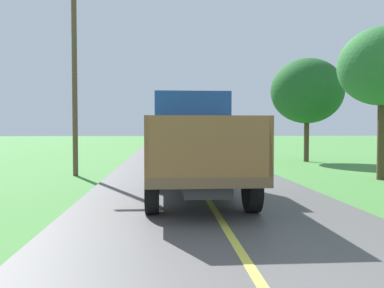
{
  "coord_description": "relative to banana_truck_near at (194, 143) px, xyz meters",
  "views": [
    {
      "loc": [
        -1.1,
        -1.44,
        1.85
      ],
      "look_at": [
        -0.27,
        10.19,
        1.4
      ],
      "focal_mm": 37.61,
      "sensor_mm": 36.0,
      "label": 1
    }
  ],
  "objects": [
    {
      "name": "banana_truck_near",
      "position": [
        0.0,
        0.0,
        0.0
      ],
      "size": [
        2.38,
        5.82,
        2.8
      ],
      "color": "#2D2D30",
      "rests_on": "road_surface"
    },
    {
      "name": "utility_pole_roadside",
      "position": [
        -4.27,
        5.22,
        2.84
      ],
      "size": [
        2.2,
        0.2,
        7.96
      ],
      "color": "brown",
      "rests_on": "ground"
    },
    {
      "name": "roadside_tree_near_left",
      "position": [
        7.17,
        11.17,
        2.47
      ],
      "size": [
        4.01,
        4.01,
        5.75
      ],
      "color": "#4C3823",
      "rests_on": "ground"
    },
    {
      "name": "roadside_tree_mid_right",
      "position": [
        7.01,
        3.17,
        2.6
      ],
      "size": [
        3.12,
        3.12,
        5.49
      ],
      "color": "#4C3823",
      "rests_on": "ground"
    }
  ]
}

